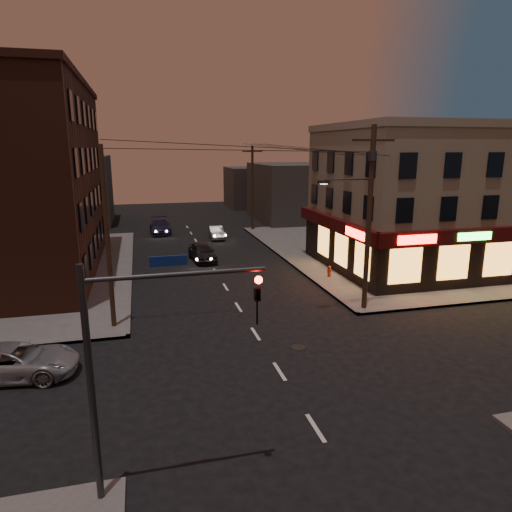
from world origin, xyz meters
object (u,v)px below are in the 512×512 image
object	(u,v)px
sedan_near	(202,252)
sedan_far	(160,226)
fire_hydrant	(329,271)
suv_cross	(14,361)
sedan_mid	(216,232)

from	to	relation	value
sedan_near	sedan_far	size ratio (longest dim) A/B	0.83
fire_hydrant	sedan_far	bearing A→B (deg)	117.19
suv_cross	sedan_mid	bearing A→B (deg)	-18.44
sedan_near	sedan_far	distance (m)	13.55
suv_cross	sedan_near	bearing A→B (deg)	-22.65
sedan_mid	fire_hydrant	world-z (taller)	sedan_mid
sedan_far	fire_hydrant	world-z (taller)	sedan_far
suv_cross	sedan_near	xyz separation A→B (m)	(9.91, 17.33, 0.05)
sedan_mid	sedan_far	world-z (taller)	sedan_far
suv_cross	sedan_near	size ratio (longest dim) A/B	1.14
sedan_far	fire_hydrant	bearing A→B (deg)	-63.37
sedan_mid	fire_hydrant	bearing A→B (deg)	-70.12
sedan_near	sedan_mid	bearing A→B (deg)	68.68
suv_cross	sedan_mid	xyz separation A→B (m)	(12.57, 26.27, -0.06)
suv_cross	fire_hydrant	distance (m)	20.44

